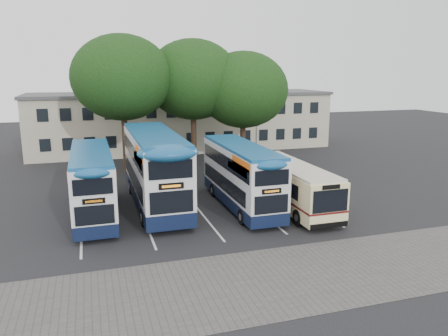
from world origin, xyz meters
TOP-DOWN VIEW (x-y plane):
  - ground at (0.00, 0.00)m, footprint 120.00×120.00m
  - paving_strip at (-2.00, -5.00)m, footprint 40.00×6.00m
  - bay_lines at (-3.75, 5.00)m, footprint 14.12×11.00m
  - depot_building at (0.00, 26.99)m, footprint 32.40×8.40m
  - lamp_post at (6.00, 19.97)m, footprint 0.25×1.05m
  - tree_left at (-7.13, 16.91)m, footprint 8.26×8.26m
  - tree_mid at (-0.89, 18.07)m, footprint 8.35×8.35m
  - tree_right at (3.41, 16.82)m, footprint 8.00×8.00m
  - bus_dd_left at (-10.01, 5.84)m, footprint 2.31×9.54m
  - bus_dd_mid at (-6.16, 6.79)m, footprint 2.77×11.42m
  - bus_dd_right at (-1.00, 4.87)m, footprint 2.34×9.64m
  - bus_single at (1.99, 3.88)m, footprint 2.41×9.46m

SIDE VIEW (x-z plane):
  - ground at x=0.00m, z-range 0.00..0.00m
  - paving_strip at x=-2.00m, z-range 0.00..0.01m
  - bay_lines at x=-3.75m, z-range 0.00..0.01m
  - bus_single at x=1.99m, z-range 0.19..3.01m
  - bus_dd_left at x=-10.01m, z-range 0.20..4.18m
  - bus_dd_right at x=-1.00m, z-range 0.20..4.22m
  - bus_dd_mid at x=-6.16m, z-range 0.24..5.00m
  - depot_building at x=0.00m, z-range 0.05..6.25m
  - lamp_post at x=6.00m, z-range 0.55..9.61m
  - tree_right at x=3.41m, z-range 1.71..11.96m
  - tree_mid at x=-0.89m, z-range 2.09..13.39m
  - tree_left at x=-7.13m, z-range 2.22..13.70m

